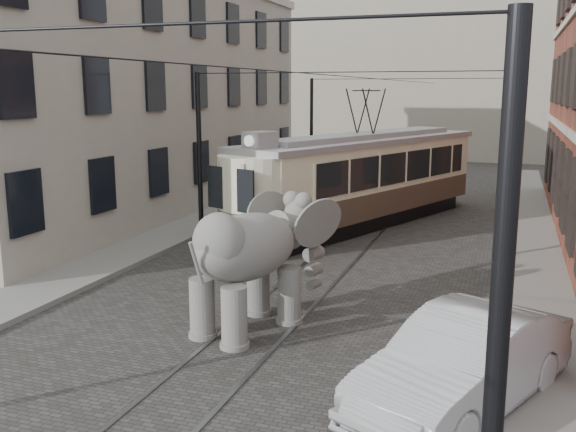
% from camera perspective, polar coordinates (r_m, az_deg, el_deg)
% --- Properties ---
extents(ground, '(120.00, 120.00, 0.00)m').
position_cam_1_polar(ground, '(16.98, 0.26, -7.35)').
color(ground, '#3D3A38').
extents(tram_rails, '(1.54, 80.00, 0.02)m').
position_cam_1_polar(tram_rails, '(16.98, 0.26, -7.32)').
color(tram_rails, slate).
rests_on(tram_rails, ground).
extents(sidewalk_right, '(2.00, 60.00, 0.15)m').
position_cam_1_polar(sidewalk_right, '(16.16, 21.09, -8.82)').
color(sidewalk_right, slate).
rests_on(sidewalk_right, ground).
extents(sidewalk_left, '(2.00, 60.00, 0.15)m').
position_cam_1_polar(sidewalk_left, '(19.93, -17.78, -4.86)').
color(sidewalk_left, slate).
rests_on(sidewalk_left, ground).
extents(stucco_building, '(7.00, 24.00, 10.00)m').
position_cam_1_polar(stucco_building, '(30.00, -13.80, 10.08)').
color(stucco_building, gray).
rests_on(stucco_building, ground).
extents(distant_block, '(28.00, 10.00, 14.00)m').
position_cam_1_polar(distant_block, '(55.51, 14.06, 12.47)').
color(distant_block, gray).
rests_on(distant_block, ground).
extents(catenary, '(11.00, 30.20, 6.00)m').
position_cam_1_polar(catenary, '(21.08, 4.16, 4.61)').
color(catenary, black).
rests_on(catenary, ground).
extents(tram, '(7.63, 13.67, 5.39)m').
position_cam_1_polar(tram, '(25.88, 6.79, 5.09)').
color(tram, '#EDE8C0').
rests_on(tram, ground).
extents(elephant, '(4.12, 5.48, 2.98)m').
position_cam_1_polar(elephant, '(14.50, -3.68, -4.46)').
color(elephant, '#605E59').
rests_on(elephant, ground).
extents(parked_car, '(3.71, 5.32, 1.66)m').
position_cam_1_polar(parked_car, '(11.60, 15.31, -12.38)').
color(parked_car, '#9D9DA1').
rests_on(parked_car, ground).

